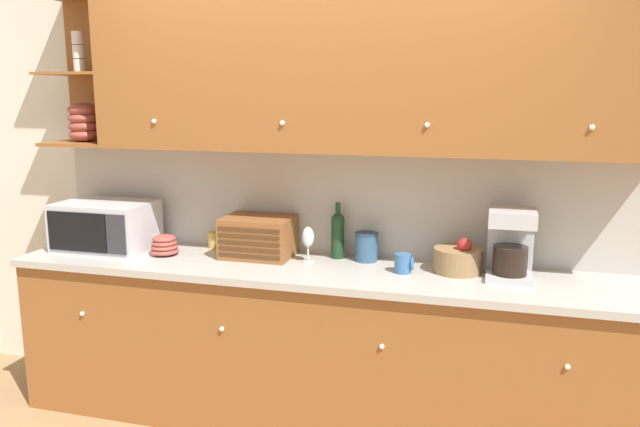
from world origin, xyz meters
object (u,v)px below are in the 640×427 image
Objects in this scene: mug at (215,240)px; fruit_basket at (458,259)px; storage_canister at (366,247)px; wine_bottle at (338,233)px; bowl_stack_on_counter at (164,245)px; wine_glass at (308,238)px; bread_box at (259,237)px; mug_blue_second at (403,263)px; microwave at (106,226)px; coffee_maker at (511,243)px.

mug is 1.45m from fruit_basket.
wine_bottle is at bearing 173.45° from storage_canister.
wine_glass reaches higher than bowl_stack_on_counter.
wine_glass is at bearing -7.40° from bread_box.
storage_canister reaches higher than mug_blue_second.
wine_glass is 1.98× the size of mug_blue_second.
microwave is 1.56m from storage_canister.
bread_box reaches higher than wine_glass.
bread_box is at bearing 179.17° from fruit_basket.
fruit_basket is at bearing -5.28° from mug.
mug_blue_second is at bearing -7.06° from wine_glass.
wine_glass is (0.31, -0.04, 0.02)m from bread_box.
wine_bottle is 0.18m from storage_canister.
mug is 0.94m from storage_canister.
bowl_stack_on_counter reaches higher than mug.
wine_bottle is at bearing 11.86° from bowl_stack_on_counter.
mug is at bearing 160.33° from bread_box.
bowl_stack_on_counter is at bearing -167.86° from bread_box.
wine_bottle reaches higher than storage_canister.
coffee_maker is at bearing -5.28° from mug.
wine_bottle reaches higher than mug_blue_second.
mug is at bearing 174.72° from coffee_maker.
microwave is 1.52× the size of coffee_maker.
wine_bottle reaches higher than wine_glass.
wine_bottle is 0.46m from mug_blue_second.
bread_box reaches higher than mug.
coffee_maker reaches higher than mug_blue_second.
bread_box is at bearing 178.34° from coffee_maker.
storage_canister is at bearing 170.20° from fruit_basket.
mug is 0.96× the size of mug_blue_second.
wine_bottle is 1.27× the size of fruit_basket.
microwave reaches higher than mug.
wine_bottle reaches higher than bowl_stack_on_counter.
coffee_maker is at bearing -5.28° from fruit_basket.
bread_box is (0.54, 0.12, 0.06)m from bowl_stack_on_counter.
wine_bottle reaches higher than mug.
mug_blue_second is 0.28× the size of coffee_maker.
bread_box reaches higher than storage_canister.
bread_box is at bearing 5.07° from microwave.
storage_canister is at bearing 6.63° from bread_box.
storage_canister is (1.15, 0.19, 0.03)m from bowl_stack_on_counter.
mug is at bearing 174.72° from fruit_basket.
fruit_basket is (1.45, -0.13, 0.02)m from mug.
storage_canister is 0.51m from fruit_basket.
bread_box is 1.96× the size of wine_glass.
microwave is at bearing -174.32° from storage_canister.
fruit_basket is (2.06, 0.07, -0.07)m from microwave.
wine_bottle is at bearing 7.16° from microwave.
bread_box is at bearing 172.60° from wine_glass.
microwave is at bearing -174.93° from bread_box.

